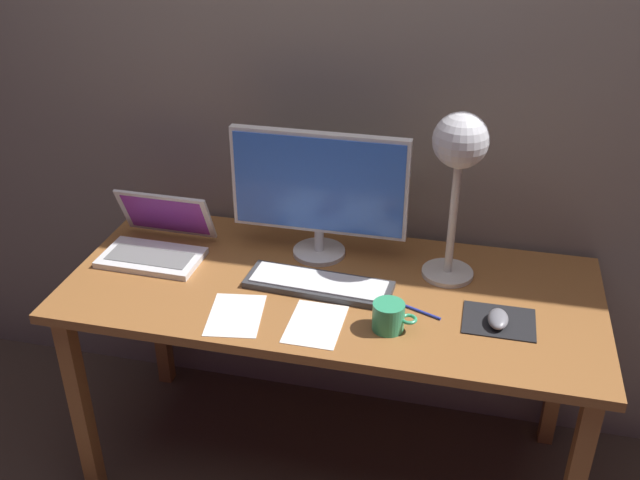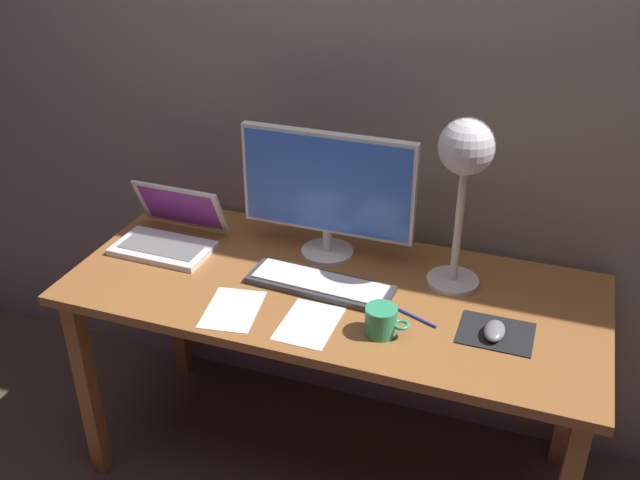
% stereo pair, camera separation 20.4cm
% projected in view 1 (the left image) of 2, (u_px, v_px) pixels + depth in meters
% --- Properties ---
extents(ground_plane, '(4.80, 4.80, 0.00)m').
position_uv_depth(ground_plane, '(330.00, 462.00, 2.53)').
color(ground_plane, '#47382D').
rests_on(ground_plane, ground).
extents(back_wall, '(4.80, 0.06, 2.60)m').
position_uv_depth(back_wall, '(360.00, 66.00, 2.24)').
color(back_wall, gray).
rests_on(back_wall, ground).
extents(desk, '(1.60, 0.70, 0.74)m').
position_uv_depth(desk, '(331.00, 307.00, 2.21)').
color(desk, '#935B2D').
rests_on(desk, ground).
extents(monitor, '(0.56, 0.17, 0.42)m').
position_uv_depth(monitor, '(319.00, 188.00, 2.22)').
color(monitor, silver).
rests_on(monitor, desk).
extents(keyboard_main, '(0.45, 0.17, 0.03)m').
position_uv_depth(keyboard_main, '(319.00, 284.00, 2.15)').
color(keyboard_main, '#38383A').
rests_on(keyboard_main, desk).
extents(laptop, '(0.32, 0.27, 0.19)m').
position_uv_depth(laptop, '(158.00, 237.00, 2.32)').
color(laptop, silver).
rests_on(laptop, desk).
extents(desk_lamp, '(0.16, 0.16, 0.52)m').
position_uv_depth(desk_lamp, '(459.00, 155.00, 2.03)').
color(desk_lamp, beige).
rests_on(desk_lamp, desk).
extents(mousepad, '(0.20, 0.16, 0.00)m').
position_uv_depth(mousepad, '(499.00, 321.00, 2.00)').
color(mousepad, black).
rests_on(mousepad, desk).
extents(mouse, '(0.06, 0.10, 0.03)m').
position_uv_depth(mouse, '(498.00, 319.00, 1.98)').
color(mouse, slate).
rests_on(mouse, mousepad).
extents(coffee_mug, '(0.12, 0.09, 0.08)m').
position_uv_depth(coffee_mug, '(389.00, 316.00, 1.96)').
color(coffee_mug, '#339966').
rests_on(coffee_mug, desk).
extents(paper_sheet_near_mouse, '(0.15, 0.21, 0.00)m').
position_uv_depth(paper_sheet_near_mouse, '(314.00, 324.00, 1.99)').
color(paper_sheet_near_mouse, white).
rests_on(paper_sheet_near_mouse, desk).
extents(paper_sheet_by_keyboard, '(0.18, 0.23, 0.00)m').
position_uv_depth(paper_sheet_by_keyboard, '(236.00, 315.00, 2.03)').
color(paper_sheet_by_keyboard, white).
rests_on(paper_sheet_by_keyboard, desk).
extents(pen, '(0.13, 0.06, 0.01)m').
position_uv_depth(pen, '(419.00, 311.00, 2.04)').
color(pen, '#2633A5').
rests_on(pen, desk).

